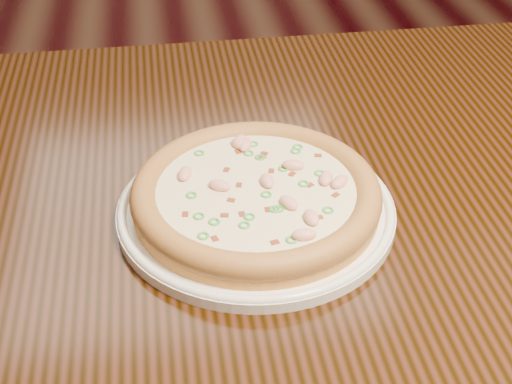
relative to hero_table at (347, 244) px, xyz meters
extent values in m
cube|color=black|center=(0.00, 0.00, 0.08)|extent=(1.20, 0.80, 0.04)
cylinder|color=white|center=(-0.12, -0.05, 0.10)|extent=(0.29, 0.29, 0.01)
torus|color=white|center=(-0.12, -0.05, 0.11)|extent=(0.29, 0.29, 0.01)
cylinder|color=#C88B3C|center=(-0.12, -0.05, 0.12)|extent=(0.26, 0.26, 0.02)
torus|color=#B48638|center=(-0.12, -0.05, 0.13)|extent=(0.26, 0.26, 0.03)
cylinder|color=#F8E6BE|center=(-0.12, -0.05, 0.13)|extent=(0.21, 0.21, 0.00)
ellipsoid|color=#F2B29E|center=(-0.11, -0.04, 0.14)|extent=(0.02, 0.03, 0.01)
ellipsoid|color=#F2B29E|center=(-0.12, 0.04, 0.14)|extent=(0.02, 0.03, 0.01)
ellipsoid|color=#F2B29E|center=(-0.09, -0.08, 0.14)|extent=(0.02, 0.03, 0.01)
ellipsoid|color=#F2B29E|center=(-0.12, 0.03, 0.14)|extent=(0.02, 0.03, 0.01)
ellipsoid|color=#F2B29E|center=(-0.13, 0.03, 0.14)|extent=(0.02, 0.03, 0.01)
ellipsoid|color=#F2B29E|center=(-0.13, 0.04, 0.14)|extent=(0.02, 0.03, 0.01)
ellipsoid|color=#F2B29E|center=(-0.19, -0.02, 0.14)|extent=(0.02, 0.03, 0.01)
ellipsoid|color=#F2B29E|center=(-0.07, -0.11, 0.14)|extent=(0.02, 0.03, 0.01)
ellipsoid|color=#F2B29E|center=(-0.16, -0.04, 0.14)|extent=(0.03, 0.02, 0.01)
ellipsoid|color=#F2B29E|center=(-0.03, -0.06, 0.14)|extent=(0.03, 0.03, 0.01)
ellipsoid|color=#F2B29E|center=(-0.05, -0.05, 0.14)|extent=(0.02, 0.03, 0.01)
ellipsoid|color=#F2B29E|center=(-0.07, -0.02, 0.14)|extent=(0.03, 0.02, 0.01)
ellipsoid|color=#F2B29E|center=(-0.09, -0.14, 0.14)|extent=(0.02, 0.02, 0.01)
cube|color=maroon|center=(-0.14, -0.09, 0.13)|extent=(0.01, 0.01, 0.00)
cube|color=maroon|center=(-0.10, -0.02, 0.13)|extent=(0.01, 0.01, 0.00)
cube|color=maroon|center=(-0.15, -0.01, 0.13)|extent=(0.01, 0.01, 0.00)
cube|color=maroon|center=(-0.20, -0.08, 0.13)|extent=(0.01, 0.01, 0.00)
cube|color=maroon|center=(-0.08, -0.02, 0.13)|extent=(0.01, 0.01, 0.00)
cube|color=maroon|center=(-0.10, 0.01, 0.13)|extent=(0.01, 0.01, 0.00)
cube|color=maroon|center=(-0.14, -0.04, 0.13)|extent=(0.01, 0.01, 0.00)
cube|color=maroon|center=(-0.15, -0.07, 0.13)|extent=(0.01, 0.01, 0.00)
cube|color=maroon|center=(-0.04, 0.00, 0.13)|extent=(0.01, 0.01, 0.00)
cube|color=maroon|center=(-0.08, -0.03, 0.13)|extent=(0.01, 0.01, 0.00)
cube|color=maroon|center=(-0.17, -0.13, 0.13)|extent=(0.01, 0.01, 0.00)
cube|color=maroon|center=(-0.06, -0.05, 0.13)|extent=(0.01, 0.01, 0.00)
cube|color=maroon|center=(-0.16, -0.09, 0.13)|extent=(0.01, 0.01, 0.00)
cube|color=maroon|center=(-0.11, -0.09, 0.13)|extent=(0.01, 0.01, 0.00)
cube|color=maroon|center=(-0.07, -0.11, 0.13)|extent=(0.01, 0.01, 0.00)
cube|color=maroon|center=(-0.04, -0.07, 0.13)|extent=(0.01, 0.01, 0.00)
cube|color=maroon|center=(-0.12, -0.14, 0.13)|extent=(0.01, 0.01, 0.00)
cube|color=maroon|center=(-0.10, 0.01, 0.13)|extent=(0.01, 0.01, 0.00)
cube|color=maroon|center=(-0.13, 0.02, 0.13)|extent=(0.01, 0.01, 0.00)
torus|color=green|center=(-0.10, -0.09, 0.13)|extent=(0.02, 0.02, 0.00)
torus|color=green|center=(-0.08, -0.01, 0.13)|extent=(0.02, 0.02, 0.00)
torus|color=green|center=(-0.13, -0.10, 0.13)|extent=(0.02, 0.02, 0.00)
torus|color=green|center=(-0.04, -0.04, 0.13)|extent=(0.02, 0.02, 0.00)
torus|color=green|center=(-0.19, -0.05, 0.13)|extent=(0.01, 0.01, 0.00)
torus|color=green|center=(-0.07, -0.11, 0.13)|extent=(0.02, 0.02, 0.00)
torus|color=green|center=(-0.11, -0.09, 0.13)|extent=(0.02, 0.02, 0.00)
torus|color=green|center=(-0.10, -0.14, 0.13)|extent=(0.01, 0.01, 0.00)
torus|color=green|center=(-0.11, 0.03, 0.13)|extent=(0.01, 0.01, 0.00)
torus|color=green|center=(-0.05, -0.03, 0.13)|extent=(0.02, 0.02, 0.00)
torus|color=green|center=(-0.11, -0.06, 0.13)|extent=(0.02, 0.02, 0.00)
torus|color=green|center=(-0.17, -0.10, 0.13)|extent=(0.01, 0.01, 0.00)
torus|color=green|center=(-0.17, 0.02, 0.13)|extent=(0.02, 0.02, 0.00)
torus|color=green|center=(-0.18, -0.09, 0.13)|extent=(0.02, 0.02, 0.00)
torus|color=green|center=(-0.07, -0.05, 0.13)|extent=(0.02, 0.02, 0.00)
torus|color=green|center=(-0.09, -0.02, 0.13)|extent=(0.01, 0.01, 0.00)
torus|color=green|center=(-0.11, 0.01, 0.13)|extent=(0.02, 0.02, 0.00)
torus|color=green|center=(-0.14, -0.11, 0.13)|extent=(0.02, 0.02, 0.00)
torus|color=green|center=(-0.05, -0.10, 0.13)|extent=(0.02, 0.02, 0.00)
torus|color=green|center=(-0.18, -0.12, 0.13)|extent=(0.02, 0.02, 0.00)
torus|color=green|center=(-0.07, 0.01, 0.13)|extent=(0.01, 0.01, 0.00)
torus|color=green|center=(-0.06, 0.02, 0.13)|extent=(0.01, 0.01, 0.00)
torus|color=green|center=(-0.12, 0.02, 0.13)|extent=(0.02, 0.02, 0.00)
camera|label=1|loc=(-0.21, -0.64, 0.57)|focal=50.00mm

